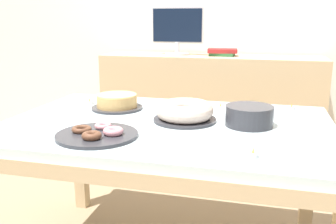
{
  "coord_description": "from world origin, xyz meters",
  "views": [
    {
      "loc": [
        0.42,
        -1.6,
        1.21
      ],
      "look_at": [
        0.02,
        -0.05,
        0.81
      ],
      "focal_mm": 40.0,
      "sensor_mm": 36.0,
      "label": 1
    }
  ],
  "objects": [
    {
      "name": "pastry_platter",
      "position": [
        -0.22,
        -0.28,
        0.76
      ],
      "size": [
        0.33,
        0.33,
        0.04
      ],
      "color": "#333338",
      "rests_on": "dining_table"
    },
    {
      "name": "dining_table",
      "position": [
        0.0,
        0.0,
        0.66
      ],
      "size": [
        1.52,
        1.02,
        0.75
      ],
      "color": "silver",
      "rests_on": "ground"
    },
    {
      "name": "sideboard",
      "position": [
        0.0,
        1.4,
        0.46
      ],
      "size": [
        1.76,
        0.44,
        0.92
      ],
      "color": "#D1B284",
      "rests_on": "ground"
    },
    {
      "name": "computer_monitor",
      "position": [
        -0.28,
        1.4,
        1.11
      ],
      "size": [
        0.42,
        0.2,
        0.38
      ],
      "color": "silver",
      "rests_on": "sideboard"
    },
    {
      "name": "cake_golden_bundt",
      "position": [
        0.08,
        0.04,
        0.79
      ],
      "size": [
        0.29,
        0.29,
        0.09
      ],
      "color": "#333338",
      "rests_on": "dining_table"
    },
    {
      "name": "tealight_near_cakes",
      "position": [
        0.57,
        0.38,
        0.76
      ],
      "size": [
        0.04,
        0.04,
        0.04
      ],
      "color": "silver",
      "rests_on": "dining_table"
    },
    {
      "name": "book_stack",
      "position": [
        0.09,
        1.4,
        0.95
      ],
      "size": [
        0.25,
        0.18,
        0.06
      ],
      "color": "#2D6638",
      "rests_on": "sideboard"
    },
    {
      "name": "tealight_left_edge",
      "position": [
        0.4,
        -0.36,
        0.76
      ],
      "size": [
        0.04,
        0.04,
        0.04
      ],
      "color": "silver",
      "rests_on": "dining_table"
    },
    {
      "name": "plate_stack",
      "position": [
        0.37,
        0.03,
        0.79
      ],
      "size": [
        0.21,
        0.21,
        0.09
      ],
      "color": "#333338",
      "rests_on": "dining_table"
    },
    {
      "name": "tealight_near_front",
      "position": [
        0.43,
        0.3,
        0.76
      ],
      "size": [
        0.04,
        0.04,
        0.04
      ],
      "color": "silver",
      "rests_on": "dining_table"
    },
    {
      "name": "wall_back",
      "position": [
        0.0,
        1.7,
        1.3
      ],
      "size": [
        8.0,
        0.1,
        2.6
      ],
      "primitive_type": "cube",
      "color": "white",
      "rests_on": "ground"
    },
    {
      "name": "cake_chocolate_round",
      "position": [
        -0.32,
        0.18,
        0.78
      ],
      "size": [
        0.27,
        0.27,
        0.08
      ],
      "color": "#333338",
      "rests_on": "dining_table"
    },
    {
      "name": "tealight_right_edge",
      "position": [
        -0.51,
        0.26,
        0.76
      ],
      "size": [
        0.04,
        0.04,
        0.04
      ],
      "color": "silver",
      "rests_on": "dining_table"
    },
    {
      "name": "tealight_centre",
      "position": [
        0.21,
        0.31,
        0.76
      ],
      "size": [
        0.04,
        0.04,
        0.04
      ],
      "color": "silver",
      "rests_on": "dining_table"
    }
  ]
}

